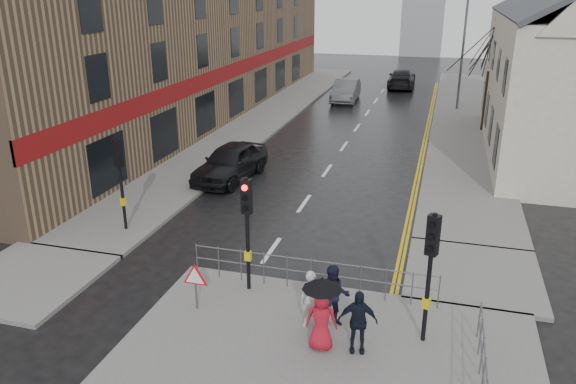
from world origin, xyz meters
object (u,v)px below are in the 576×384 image
Objects in this scene: pedestrian_with_umbrella at (322,309)px; pedestrian_d at (358,321)px; pedestrian_a at (311,299)px; car_parked at (230,162)px; pedestrian_b at (334,296)px; car_mid at (346,91)px.

pedestrian_with_umbrella is 1.18× the size of pedestrian_d.
pedestrian_d is at bearing 9.78° from pedestrian_with_umbrella.
pedestrian_a is 12.46m from car_parked.
pedestrian_with_umbrella reaches higher than pedestrian_a.
pedestrian_b is at bearing 5.85° from pedestrian_a.
pedestrian_b reaches higher than car_mid.
pedestrian_d is 0.33× the size of car_mid.
pedestrian_a is 30.68m from car_mid.
car_parked is 0.98× the size of car_mid.
pedestrian_d reaches higher than car_mid.
pedestrian_b is 0.35× the size of car_parked.
car_parked is at bearing 120.54° from pedestrian_with_umbrella.
pedestrian_b is at bearing -82.04° from car_mid.
pedestrian_b is (0.56, 0.18, 0.07)m from pedestrian_a.
pedestrian_with_umbrella is 13.45m from car_parked.
pedestrian_a is 0.32× the size of car_parked.
pedestrian_a is 0.59m from pedestrian_b.
car_mid is at bearing 99.21° from pedestrian_with_umbrella.
pedestrian_d is (0.84, 0.15, -0.27)m from pedestrian_with_umbrella.
car_parked is at bearing 108.65° from pedestrian_b.
car_mid is (1.77, 19.63, -0.01)m from car_parked.
pedestrian_d is at bearing -41.24° from pedestrian_a.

